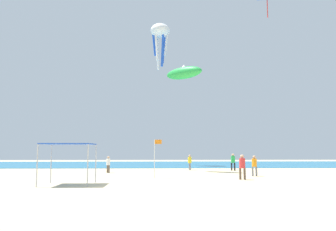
# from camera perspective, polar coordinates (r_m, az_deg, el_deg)

# --- Properties ---
(ground) EXTENTS (110.00, 110.00, 0.10)m
(ground) POSITION_cam_1_polar(r_m,az_deg,el_deg) (21.45, -7.29, -12.02)
(ground) COLOR #D1BA8C
(ocean_strip) EXTENTS (110.00, 24.80, 0.03)m
(ocean_strip) POSITION_cam_1_polar(r_m,az_deg,el_deg) (53.27, -4.05, -8.39)
(ocean_strip) COLOR #1E6B93
(ocean_strip) RESTS_ON ground
(canopy_tent) EXTENTS (3.11, 2.71, 2.64)m
(canopy_tent) POSITION_cam_1_polar(r_m,az_deg,el_deg) (22.39, -16.77, -5.04)
(canopy_tent) COLOR #B2B2B7
(canopy_tent) RESTS_ON ground
(person_near_tent) EXTENTS (0.46, 0.42, 1.76)m
(person_near_tent) POSITION_cam_1_polar(r_m,az_deg,el_deg) (29.57, 14.71, -8.11)
(person_near_tent) COLOR slate
(person_near_tent) RESTS_ON ground
(person_leftmost) EXTENTS (0.46, 0.45, 1.89)m
(person_leftmost) POSITION_cam_1_polar(r_m,az_deg,el_deg) (25.89, 12.72, -8.32)
(person_leftmost) COLOR brown
(person_leftmost) RESTS_ON ground
(person_central) EXTENTS (0.39, 0.39, 1.62)m
(person_central) POSITION_cam_1_polar(r_m,az_deg,el_deg) (33.39, -10.29, -8.09)
(person_central) COLOR brown
(person_central) RESTS_ON ground
(person_rightmost) EXTENTS (0.41, 0.45, 1.71)m
(person_rightmost) POSITION_cam_1_polar(r_m,az_deg,el_deg) (37.47, 3.78, -7.87)
(person_rightmost) COLOR slate
(person_rightmost) RESTS_ON ground
(person_far_shore) EXTENTS (0.49, 0.44, 1.85)m
(person_far_shore) POSITION_cam_1_polar(r_m,az_deg,el_deg) (37.19, 11.18, -7.65)
(person_far_shore) COLOR black
(person_far_shore) RESTS_ON ground
(banner_flag) EXTENTS (0.61, 0.06, 3.06)m
(banner_flag) POSITION_cam_1_polar(r_m,az_deg,el_deg) (26.69, -2.19, -6.73)
(banner_flag) COLOR silver
(banner_flag) RESTS_ON ground
(kite_octopus_white) EXTENTS (3.25, 3.25, 6.95)m
(kite_octopus_white) POSITION_cam_1_polar(r_m,az_deg,el_deg) (52.15, -1.37, 14.07)
(kite_octopus_white) COLOR white
(kite_inflatable_green) EXTENTS (4.38, 3.87, 1.64)m
(kite_inflatable_green) POSITION_cam_1_polar(r_m,az_deg,el_deg) (36.18, 2.76, 7.37)
(kite_inflatable_green) COLOR green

